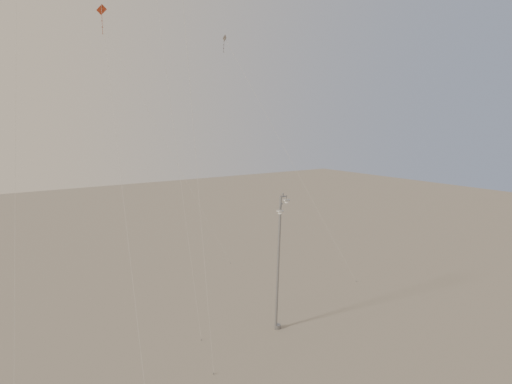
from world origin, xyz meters
TOP-DOWN VIEW (x-y plane):
  - ground at (0.00, 0.00)m, footprint 160.00×160.00m
  - street_lamp at (2.79, 2.73)m, footprint 1.47×1.05m
  - kite_1 at (-2.92, 4.38)m, footprint 1.05×5.43m
  - kite_3 at (-6.61, 7.27)m, footprint 2.32×12.62m
  - kite_4 at (8.02, 12.88)m, footprint 8.14×10.31m
  - kite_5 at (-3.11, 24.37)m, footprint 12.71×10.79m

SIDE VIEW (x-z plane):
  - ground at x=0.00m, z-range 0.00..0.00m
  - street_lamp at x=2.79m, z-range 0.32..9.95m
  - kite_3 at x=-6.61m, z-range 4.82..26.77m
  - kite_4 at x=8.02m, z-range 5.01..27.45m
  - kite_1 at x=-2.92m, z-range 5.96..32.07m
  - kite_5 at x=-3.11m, z-range 8.68..40.07m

